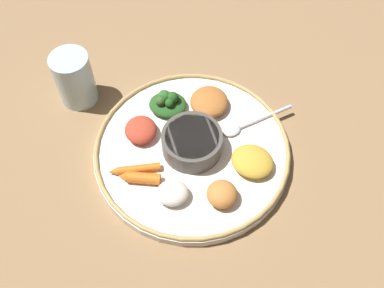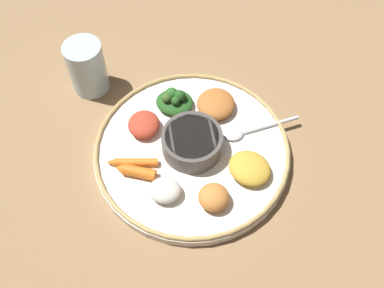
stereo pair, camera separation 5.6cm
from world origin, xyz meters
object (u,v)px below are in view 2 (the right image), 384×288
(center_bowl, at_px, (192,142))
(carrot_near_spoon, at_px, (133,162))
(greens_pile, at_px, (174,101))
(drinking_glass, at_px, (88,70))
(carrot_outer, at_px, (136,171))
(spoon, at_px, (250,131))

(center_bowl, bearing_deg, carrot_near_spoon, 31.20)
(greens_pile, distance_m, drinking_glass, 0.18)
(center_bowl, relative_size, carrot_outer, 1.48)
(carrot_outer, height_order, drinking_glass, drinking_glass)
(greens_pile, bearing_deg, spoon, 169.75)
(spoon, bearing_deg, carrot_near_spoon, 31.76)
(carrot_near_spoon, distance_m, drinking_glass, 0.22)
(drinking_glass, bearing_deg, greens_pile, 172.46)
(center_bowl, distance_m, drinking_glass, 0.26)
(center_bowl, xyz_separation_m, carrot_outer, (0.08, 0.07, -0.01))
(spoon, height_order, greens_pile, greens_pile)
(center_bowl, distance_m, greens_pile, 0.10)
(center_bowl, bearing_deg, spoon, -147.71)
(spoon, xyz_separation_m, drinking_glass, (0.33, -0.05, 0.02))
(spoon, height_order, carrot_near_spoon, carrot_near_spoon)
(carrot_near_spoon, distance_m, carrot_outer, 0.02)
(spoon, bearing_deg, greens_pile, -10.25)
(carrot_outer, distance_m, drinking_glass, 0.24)
(spoon, xyz_separation_m, greens_pile, (0.15, -0.03, 0.01))
(center_bowl, distance_m, carrot_outer, 0.11)
(carrot_outer, relative_size, drinking_glass, 0.66)
(greens_pile, relative_size, drinking_glass, 0.66)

